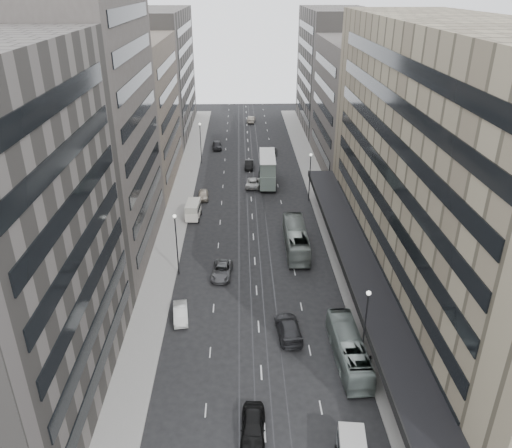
{
  "coord_description": "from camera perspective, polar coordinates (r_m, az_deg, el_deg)",
  "views": [
    {
      "loc": [
        -1.64,
        -42.31,
        33.34
      ],
      "look_at": [
        0.17,
        15.3,
        5.31
      ],
      "focal_mm": 35.0,
      "sensor_mm": 36.0,
      "label": 1
    }
  ],
  "objects": [
    {
      "name": "ground",
      "position": [
        53.89,
        0.34,
        -12.28
      ],
      "size": [
        220.0,
        220.0,
        0.0
      ],
      "primitive_type": "plane",
      "color": "black",
      "rests_on": "ground"
    },
    {
      "name": "sidewalk_right",
      "position": [
        87.54,
        7.32,
        3.38
      ],
      "size": [
        4.0,
        125.0,
        0.15
      ],
      "primitive_type": "cube",
      "color": "gray",
      "rests_on": "ground"
    },
    {
      "name": "sidewalk_left",
      "position": [
        87.08,
        -8.51,
        3.18
      ],
      "size": [
        4.0,
        125.0,
        0.15
      ],
      "primitive_type": "cube",
      "color": "gray",
      "rests_on": "ground"
    },
    {
      "name": "department_store",
      "position": [
        58.34,
        21.74,
        5.67
      ],
      "size": [
        19.2,
        60.0,
        30.0
      ],
      "color": "gray",
      "rests_on": "ground"
    },
    {
      "name": "building_right_mid",
      "position": [
        99.43,
        12.02,
        12.99
      ],
      "size": [
        15.0,
        28.0,
        24.0
      ],
      "primitive_type": "cube",
      "color": "#49433F",
      "rests_on": "ground"
    },
    {
      "name": "building_right_far",
      "position": [
        127.92,
        9.04,
        16.94
      ],
      "size": [
        15.0,
        32.0,
        28.0
      ],
      "primitive_type": "cube",
      "color": "#5B5752",
      "rests_on": "ground"
    },
    {
      "name": "building_left_b",
      "position": [
        66.49,
        -19.44,
        10.25
      ],
      "size": [
        15.0,
        26.0,
        34.0
      ],
      "primitive_type": "cube",
      "color": "#49433F",
      "rests_on": "ground"
    },
    {
      "name": "building_left_c",
      "position": [
        92.88,
        -14.43,
        12.17
      ],
      "size": [
        15.0,
        28.0,
        25.0
      ],
      "primitive_type": "cube",
      "color": "#6B5D53",
      "rests_on": "ground"
    },
    {
      "name": "building_left_d",
      "position": [
        124.44,
        -11.44,
        16.51
      ],
      "size": [
        15.0,
        38.0,
        28.0
      ],
      "primitive_type": "cube",
      "color": "#5B5752",
      "rests_on": "ground"
    },
    {
      "name": "lamp_right_near",
      "position": [
        48.09,
        12.42,
        -10.59
      ],
      "size": [
        0.44,
        0.44,
        8.32
      ],
      "color": "#262628",
      "rests_on": "ground"
    },
    {
      "name": "lamp_right_far",
      "position": [
        83.05,
        6.19,
        5.98
      ],
      "size": [
        0.44,
        0.44,
        8.32
      ],
      "color": "#262628",
      "rests_on": "ground"
    },
    {
      "name": "lamp_left_near",
      "position": [
        61.7,
        -9.11,
        -1.55
      ],
      "size": [
        0.44,
        0.44,
        8.32
      ],
      "color": "#262628",
      "rests_on": "ground"
    },
    {
      "name": "lamp_left_far",
      "position": [
        101.62,
        -6.37,
        9.7
      ],
      "size": [
        0.44,
        0.44,
        8.32
      ],
      "color": "#262628",
      "rests_on": "ground"
    },
    {
      "name": "bus_near",
      "position": [
        50.37,
        10.55,
        -13.87
      ],
      "size": [
        2.74,
        10.55,
        2.92
      ],
      "primitive_type": "imported",
      "rotation": [
        0.0,
        0.0,
        3.17
      ],
      "color": "gray",
      "rests_on": "ground"
    },
    {
      "name": "bus_far",
      "position": [
        68.58,
        4.59,
        -1.67
      ],
      "size": [
        2.94,
        11.96,
        3.32
      ],
      "primitive_type": "imported",
      "rotation": [
        0.0,
        0.0,
        3.13
      ],
      "color": "gray",
      "rests_on": "ground"
    },
    {
      "name": "double_decker",
      "position": [
        90.67,
        1.3,
        6.33
      ],
      "size": [
        3.32,
        10.0,
        5.42
      ],
      "rotation": [
        0.0,
        0.0,
        -0.03
      ],
      "color": "gray",
      "rests_on": "ground"
    },
    {
      "name": "panel_van",
      "position": [
        78.02,
        -7.2,
        1.64
      ],
      "size": [
        2.35,
        4.45,
        2.74
      ],
      "rotation": [
        0.0,
        0.0,
        -0.06
      ],
      "color": "white",
      "rests_on": "ground"
    },
    {
      "name": "sedan_0",
      "position": [
        43.67,
        -0.35,
        -22.15
      ],
      "size": [
        2.24,
        5.05,
        1.69
      ],
      "primitive_type": "imported",
      "rotation": [
        0.0,
        0.0,
        -0.05
      ],
      "color": "black",
      "rests_on": "ground"
    },
    {
      "name": "sedan_1",
      "position": [
        56.01,
        -8.62,
        -10.04
      ],
      "size": [
        2.06,
        4.5,
        1.43
      ],
      "primitive_type": "imported",
      "rotation": [
        0.0,
        0.0,
        0.13
      ],
      "color": "silver",
      "rests_on": "ground"
    },
    {
      "name": "sedan_2",
      "position": [
        62.95,
        -3.94,
        -5.35
      ],
      "size": [
        2.8,
        5.34,
        1.44
      ],
      "primitive_type": "imported",
      "rotation": [
        0.0,
        0.0,
        -0.08
      ],
      "color": "#515153",
      "rests_on": "ground"
    },
    {
      "name": "sedan_3",
      "position": [
        53.2,
        3.74,
        -11.79
      ],
      "size": [
        2.83,
        5.97,
        1.68
      ],
      "primitive_type": "imported",
      "rotation": [
        0.0,
        0.0,
        3.23
      ],
      "color": "#29292C",
      "rests_on": "ground"
    },
    {
      "name": "sedan_4",
      "position": [
        85.43,
        -6.03,
        3.33
      ],
      "size": [
        1.84,
        4.21,
        1.41
      ],
      "primitive_type": "imported",
      "rotation": [
        0.0,
        0.0,
        0.04
      ],
      "color": "#B9AC99",
      "rests_on": "ground"
    },
    {
      "name": "sedan_5",
      "position": [
        99.49,
        -0.78,
        6.82
      ],
      "size": [
        1.8,
        4.7,
        1.53
      ],
      "primitive_type": "imported",
      "rotation": [
        0.0,
        0.0,
        -0.04
      ],
      "color": "black",
      "rests_on": "ground"
    },
    {
      "name": "sedan_6",
      "position": [
        90.34,
        -0.31,
        4.78
      ],
      "size": [
        3.09,
        5.58,
        1.48
      ],
      "primitive_type": "imported",
      "rotation": [
        0.0,
        0.0,
        3.02
      ],
      "color": "silver",
      "rests_on": "ground"
    },
    {
      "name": "sedan_7",
      "position": [
        108.56,
        1.89,
        8.42
      ],
      "size": [
        2.37,
        4.97,
        1.4
      ],
      "primitive_type": "imported",
      "rotation": [
        0.0,
        0.0,
        3.05
      ],
      "color": "#525254",
      "rests_on": "ground"
    },
    {
      "name": "sedan_8",
      "position": [
        111.97,
        -4.48,
        8.98
      ],
      "size": [
        2.34,
        5.02,
        1.66
      ],
      "primitive_type": "imported",
      "rotation": [
        0.0,
        0.0,
        0.08
      ],
      "color": "black",
      "rests_on": "ground"
    },
    {
      "name": "sedan_9",
      "position": [
        134.08,
        -0.54,
        11.89
      ],
      "size": [
        2.27,
        5.06,
        1.61
      ],
      "primitive_type": "imported",
      "rotation": [
        0.0,
        0.0,
        3.02
      ],
      "color": "#B9AD9A",
      "rests_on": "ground"
    },
    {
      "name": "pedestrian",
      "position": [
        50.02,
        12.8,
        -15.18
      ],
      "size": [
        0.7,
        0.58,
        1.65
      ],
      "primitive_type": "imported",
      "rotation": [
        0.0,
        0.0,
        3.51
      ],
      "color": "black",
      "rests_on": "sidewalk_right"
    }
  ]
}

